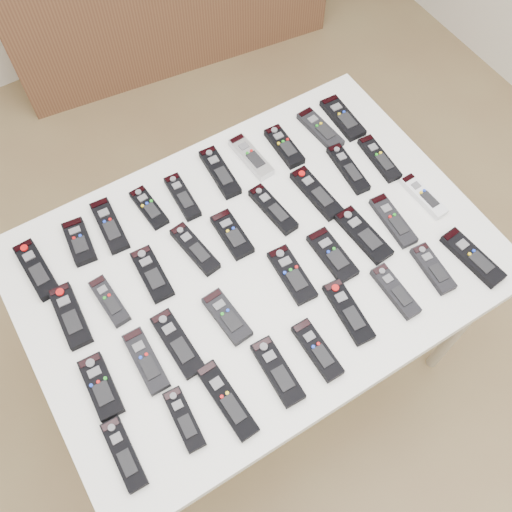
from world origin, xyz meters
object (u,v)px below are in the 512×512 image
remote_26 (393,221)px  remote_9 (343,118)px  remote_21 (178,343)px  remote_5 (220,172)px  remote_28 (124,454)px  remote_16 (316,193)px  remote_8 (320,129)px  remote_15 (273,209)px  remote_17 (348,169)px  remote_19 (101,387)px  remote_31 (277,371)px  remote_29 (184,419)px  remote_0 (37,270)px  remote_14 (232,234)px  remote_35 (433,269)px  remote_11 (110,301)px  remote_24 (332,255)px  table (256,270)px  remote_33 (348,312)px  remote_25 (363,235)px  remote_30 (227,400)px  remote_12 (152,274)px  remote_13 (195,249)px  remote_27 (423,196)px  remote_32 (317,350)px  remote_10 (70,316)px  remote_1 (79,242)px  remote_20 (146,361)px  remote_3 (149,208)px  remote_22 (227,317)px  remote_2 (110,226)px  remote_4 (182,197)px  remote_18 (379,158)px  remote_7 (284,147)px  remote_36 (473,257)px  remote_23 (292,275)px

remote_26 → remote_9: bearing=79.4°
remote_21 → remote_5: bearing=46.9°
remote_28 → remote_16: bearing=26.8°
remote_8 → remote_15: 0.33m
remote_17 → remote_19: (-0.89, -0.22, 0.00)m
remote_31 → remote_29: bearing=177.7°
remote_0 → remote_14: bearing=-22.6°
remote_21 → remote_35: bearing=-16.1°
remote_11 → remote_24: (0.57, -0.19, 0.00)m
table → remote_33: bearing=-65.3°
remote_21 → remote_24: remote_24 is taller
remote_5 → remote_9: remote_5 is taller
remote_25 → remote_30: 0.58m
remote_12 → remote_13: 0.13m
remote_13 → remote_17: 0.52m
remote_27 → remote_21: bearing=179.4°
remote_5 → remote_32: bearing=-93.1°
remote_29 → remote_32: (0.36, -0.02, 0.00)m
remote_10 → remote_15: 0.61m
remote_1 → remote_20: remote_1 is taller
remote_9 → remote_30: same height
remote_5 → remote_31: 0.62m
remote_5 → remote_13: bearing=-131.3°
remote_24 → remote_33: (-0.06, -0.16, -0.00)m
remote_20 → remote_10: bearing=119.3°
remote_3 → remote_28: 0.67m
remote_1 → remote_24: remote_1 is taller
remote_14 → remote_27: 0.56m
remote_11 → remote_22: (0.24, -0.20, 0.00)m
remote_29 → remote_35: 0.75m
remote_5 → remote_30: size_ratio=0.90×
remote_24 → remote_28: bearing=-165.7°
remote_2 → remote_20: remote_20 is taller
remote_29 → remote_30: 0.11m
remote_26 → remote_27: (0.13, 0.02, 0.00)m
table → remote_9: (0.49, 0.28, 0.07)m
remote_5 → remote_30: bearing=-115.1°
remote_4 → remote_18: (0.57, -0.18, -0.00)m
remote_4 → remote_11: size_ratio=1.07×
remote_7 → remote_18: (0.22, -0.19, -0.00)m
table → remote_14: size_ratio=8.30×
remote_18 → remote_36: size_ratio=0.92×
remote_4 → remote_23: 0.39m
remote_2 → remote_3: bearing=2.6°
remote_0 → remote_36: 1.17m
remote_23 → remote_24: (0.12, -0.01, 0.00)m
remote_4 → remote_18: bearing=-15.4°
remote_13 → remote_23: (0.18, -0.20, -0.00)m
remote_11 → remote_30: 0.40m
remote_13 → remote_26: (0.52, -0.21, -0.00)m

